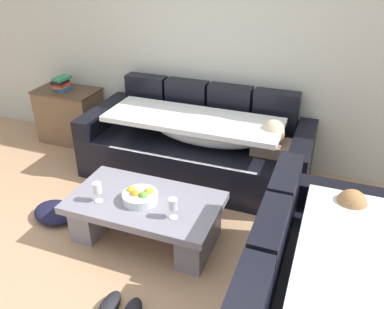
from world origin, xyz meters
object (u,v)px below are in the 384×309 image
fruit_bowl (140,196)px  wine_glass_near_left (97,189)px  couch_along_wall (199,146)px  couch_near_window (325,305)px  coffee_table (145,214)px  side_cabinet (70,115)px  book_stack_on_cabinet (61,83)px  crumpled_garment (55,212)px  wine_glass_near_right (173,205)px

fruit_bowl → wine_glass_near_left: (-0.30, -0.12, 0.07)m
wine_glass_near_left → couch_along_wall: bearing=72.4°
couch_near_window → coffee_table: bearing=69.7°
wine_glass_near_left → side_cabinet: side_cabinet is taller
side_cabinet → book_stack_on_cabinet: 0.40m
couch_near_window → side_cabinet: bearing=59.0°
wine_glass_near_left → fruit_bowl: bearing=21.4°
crumpled_garment → book_stack_on_cabinet: bearing=120.9°
fruit_bowl → book_stack_on_cabinet: bearing=141.3°
fruit_bowl → book_stack_on_cabinet: book_stack_on_cabinet is taller
couch_near_window → coffee_table: couch_near_window is taller
coffee_table → wine_glass_near_right: (0.30, -0.13, 0.26)m
wine_glass_near_right → crumpled_garment: wine_glass_near_right is taller
wine_glass_near_right → couch_along_wall: bearing=101.0°
fruit_bowl → crumpled_garment: (-0.85, -0.03, -0.36)m
wine_glass_near_left → crumpled_garment: size_ratio=0.42×
fruit_bowl → side_cabinet: (-1.63, 1.34, -0.10)m
wine_glass_near_right → fruit_bowl: bearing=161.8°
couch_along_wall → wine_glass_near_left: (-0.39, -1.24, 0.16)m
crumpled_garment → wine_glass_near_right: bearing=-3.9°
book_stack_on_cabinet → crumpled_garment: (0.82, -1.37, -0.66)m
couch_along_wall → wine_glass_near_right: size_ratio=13.58×
fruit_bowl → crumpled_garment: 0.93m
coffee_table → book_stack_on_cabinet: book_stack_on_cabinet is taller
couch_near_window → wine_glass_near_left: (-1.75, 0.38, 0.16)m
couch_near_window → wine_glass_near_left: size_ratio=11.74×
wine_glass_near_right → crumpled_garment: (-1.18, 0.08, -0.44)m
couch_along_wall → wine_glass_near_left: couch_along_wall is taller
fruit_bowl → side_cabinet: side_cabinet is taller
fruit_bowl → crumpled_garment: size_ratio=0.70×
coffee_table → side_cabinet: bearing=141.4°
couch_along_wall → side_cabinet: size_ratio=3.13×
coffee_table → crumpled_garment: bearing=-176.6°
couch_near_window → book_stack_on_cabinet: 3.64m
wine_glass_near_left → wine_glass_near_right: (0.63, 0.01, 0.00)m
fruit_bowl → wine_glass_near_right: size_ratio=1.69×
fruit_bowl → book_stack_on_cabinet: (-1.67, 1.34, 0.29)m
fruit_bowl → book_stack_on_cabinet: size_ratio=1.18×
coffee_table → side_cabinet: size_ratio=1.67×
couch_along_wall → wine_glass_near_right: bearing=-79.0°
couch_along_wall → book_stack_on_cabinet: (-1.76, 0.22, 0.38)m
couch_along_wall → wine_glass_near_left: bearing=-107.6°
couch_along_wall → crumpled_garment: 1.51m
wine_glass_near_right → couch_near_window: bearing=-19.4°
wine_glass_near_left → wine_glass_near_right: 0.63m
couch_near_window → couch_along_wall: bearing=39.9°
couch_near_window → coffee_table: 1.52m
wine_glass_near_right → book_stack_on_cabinet: book_stack_on_cabinet is taller
coffee_table → fruit_bowl: size_ratio=4.29×
side_cabinet → book_stack_on_cabinet: bearing=-177.0°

